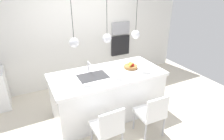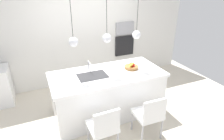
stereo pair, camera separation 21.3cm
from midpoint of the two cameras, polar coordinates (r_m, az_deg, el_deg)
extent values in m
plane|color=beige|center=(4.24, 0.20, -12.31)|extent=(6.60, 6.60, 0.00)
cube|color=silver|center=(5.10, -7.29, 10.25)|extent=(6.00, 0.10, 2.60)
cube|color=white|center=(3.99, 0.21, -7.35)|extent=(2.17, 0.99, 0.86)
cube|color=white|center=(3.77, 0.22, -1.38)|extent=(2.23, 1.05, 0.06)
cube|color=#2D2D30|center=(3.66, -4.16, -1.83)|extent=(0.56, 0.40, 0.02)
cylinder|color=silver|center=(3.82, -5.41, 1.17)|extent=(0.02, 0.02, 0.22)
cylinder|color=silver|center=(3.71, -5.09, 2.14)|extent=(0.02, 0.16, 0.02)
cylinder|color=#9E6B38|center=(3.98, 7.32, 0.81)|extent=(0.28, 0.28, 0.06)
sphere|color=#B22D1E|center=(4.00, 7.25, 1.81)|extent=(0.07, 0.07, 0.07)
sphere|color=red|center=(3.93, 7.79, 1.41)|extent=(0.08, 0.08, 0.08)
sphere|color=orange|center=(3.95, 7.36, 1.56)|extent=(0.09, 0.09, 0.09)
ellipsoid|color=yellow|center=(3.90, 7.49, 1.59)|extent=(0.19, 0.12, 0.07)
cube|color=#9E9EA3|center=(5.45, 4.97, 12.29)|extent=(0.54, 0.08, 0.34)
cube|color=black|center=(5.57, 4.78, 7.26)|extent=(0.56, 0.08, 0.56)
cube|color=white|center=(3.18, -0.91, -16.47)|extent=(0.44, 0.45, 0.06)
cube|color=white|center=(2.89, 0.69, -15.50)|extent=(0.41, 0.05, 0.38)
cylinder|color=#B2B2B7|center=(3.52, 0.74, -16.79)|extent=(0.04, 0.04, 0.43)
cylinder|color=#B2B2B7|center=(3.42, -5.24, -18.42)|extent=(0.04, 0.04, 0.43)
cube|color=white|center=(3.52, 12.25, -12.75)|extent=(0.46, 0.46, 0.06)
cube|color=white|center=(3.26, 14.53, -11.57)|extent=(0.42, 0.05, 0.38)
cylinder|color=#B2B2B7|center=(3.88, 12.84, -13.23)|extent=(0.04, 0.04, 0.41)
cylinder|color=#B2B2B7|center=(3.71, 7.68, -14.78)|extent=(0.04, 0.04, 0.41)
cylinder|color=#B2B2B7|center=(3.64, 16.25, -16.51)|extent=(0.04, 0.04, 0.41)
cylinder|color=#B2B2B7|center=(3.46, 10.85, -18.41)|extent=(0.04, 0.04, 0.41)
sphere|color=silver|center=(3.32, -9.61, 8.25)|extent=(0.16, 0.16, 0.16)
cylinder|color=black|center=(3.24, -10.09, 14.73)|extent=(0.01, 0.01, 0.60)
sphere|color=silver|center=(3.51, 0.24, 9.46)|extent=(0.16, 0.16, 0.16)
cylinder|color=black|center=(3.43, 0.26, 15.62)|extent=(0.01, 0.01, 0.60)
sphere|color=silver|center=(3.79, 8.92, 10.30)|extent=(0.16, 0.16, 0.16)
cylinder|color=black|center=(3.72, 9.32, 16.00)|extent=(0.01, 0.01, 0.60)
camera|label=1|loc=(0.11, -88.38, 0.74)|focal=30.68mm
camera|label=2|loc=(0.11, 91.62, -0.74)|focal=30.68mm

